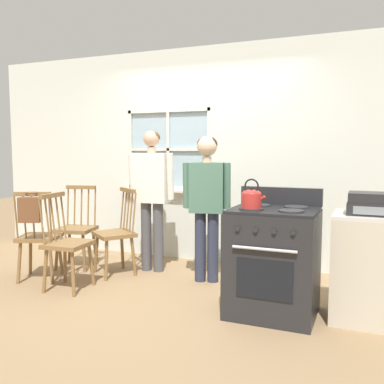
{
  "coord_description": "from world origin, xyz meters",
  "views": [
    {
      "loc": [
        1.93,
        -3.67,
        1.43
      ],
      "look_at": [
        0.28,
        0.28,
        1.0
      ],
      "focal_mm": 40.0,
      "sensor_mm": 36.0,
      "label": 1
    }
  ],
  "objects_px": {
    "chair_near_wall": "(77,229)",
    "potted_plant": "(156,184)",
    "handbag": "(30,209)",
    "chair_by_window": "(39,238)",
    "chair_center_cluster": "(66,245)",
    "stove": "(273,261)",
    "side_counter": "(367,268)",
    "chair_near_stove": "(116,234)",
    "kettle": "(251,198)",
    "person_teen_center": "(207,194)",
    "person_elderly_left": "(152,188)",
    "stereo": "(369,204)"
  },
  "relations": [
    {
      "from": "chair_near_wall",
      "to": "handbag",
      "type": "distance_m",
      "value": 0.87
    },
    {
      "from": "chair_near_wall",
      "to": "handbag",
      "type": "bearing_deg",
      "value": -99.98
    },
    {
      "from": "potted_plant",
      "to": "handbag",
      "type": "relative_size",
      "value": 0.87
    },
    {
      "from": "chair_by_window",
      "to": "stereo",
      "type": "relative_size",
      "value": 2.9
    },
    {
      "from": "chair_near_stove",
      "to": "kettle",
      "type": "bearing_deg",
      "value": 16.43
    },
    {
      "from": "chair_near_stove",
      "to": "chair_near_wall",
      "type": "bearing_deg",
      "value": -150.48
    },
    {
      "from": "kettle",
      "to": "side_counter",
      "type": "distance_m",
      "value": 1.11
    },
    {
      "from": "potted_plant",
      "to": "handbag",
      "type": "bearing_deg",
      "value": -111.47
    },
    {
      "from": "kettle",
      "to": "handbag",
      "type": "relative_size",
      "value": 0.8
    },
    {
      "from": "person_elderly_left",
      "to": "stereo",
      "type": "height_order",
      "value": "person_elderly_left"
    },
    {
      "from": "chair_by_window",
      "to": "person_elderly_left",
      "type": "distance_m",
      "value": 1.36
    },
    {
      "from": "kettle",
      "to": "handbag",
      "type": "height_order",
      "value": "kettle"
    },
    {
      "from": "chair_near_wall",
      "to": "potted_plant",
      "type": "distance_m",
      "value": 1.16
    },
    {
      "from": "chair_near_wall",
      "to": "handbag",
      "type": "xyz_separation_m",
      "value": [
        0.04,
        -0.8,
        0.35
      ]
    },
    {
      "from": "chair_center_cluster",
      "to": "handbag",
      "type": "height_order",
      "value": "same"
    },
    {
      "from": "person_elderly_left",
      "to": "stereo",
      "type": "bearing_deg",
      "value": -19.95
    },
    {
      "from": "chair_near_wall",
      "to": "kettle",
      "type": "xyz_separation_m",
      "value": [
        2.36,
        -0.71,
        0.56
      ]
    },
    {
      "from": "chair_near_stove",
      "to": "kettle",
      "type": "distance_m",
      "value": 1.94
    },
    {
      "from": "person_teen_center",
      "to": "side_counter",
      "type": "distance_m",
      "value": 1.76
    },
    {
      "from": "chair_near_wall",
      "to": "chair_center_cluster",
      "type": "xyz_separation_m",
      "value": [
        0.43,
        -0.72,
        0.0
      ]
    },
    {
      "from": "chair_by_window",
      "to": "side_counter",
      "type": "bearing_deg",
      "value": 159.73
    },
    {
      "from": "chair_by_window",
      "to": "chair_near_wall",
      "type": "distance_m",
      "value": 0.58
    },
    {
      "from": "stereo",
      "to": "chair_center_cluster",
      "type": "bearing_deg",
      "value": -174.43
    },
    {
      "from": "stereo",
      "to": "kettle",
      "type": "bearing_deg",
      "value": -164.09
    },
    {
      "from": "side_counter",
      "to": "stereo",
      "type": "bearing_deg",
      "value": -90.0
    },
    {
      "from": "chair_by_window",
      "to": "chair_center_cluster",
      "type": "distance_m",
      "value": 0.51
    },
    {
      "from": "person_elderly_left",
      "to": "kettle",
      "type": "height_order",
      "value": "person_elderly_left"
    },
    {
      "from": "stove",
      "to": "side_counter",
      "type": "xyz_separation_m",
      "value": [
        0.75,
        0.15,
        -0.02
      ]
    },
    {
      "from": "side_counter",
      "to": "stereo",
      "type": "xyz_separation_m",
      "value": [
        0.0,
        -0.02,
        0.54
      ]
    },
    {
      "from": "chair_near_wall",
      "to": "chair_center_cluster",
      "type": "distance_m",
      "value": 0.84
    },
    {
      "from": "chair_by_window",
      "to": "person_elderly_left",
      "type": "relative_size",
      "value": 0.6
    },
    {
      "from": "side_counter",
      "to": "stereo",
      "type": "distance_m",
      "value": 0.54
    },
    {
      "from": "kettle",
      "to": "chair_center_cluster",
      "type": "bearing_deg",
      "value": -179.51
    },
    {
      "from": "chair_near_stove",
      "to": "stereo",
      "type": "distance_m",
      "value": 2.74
    },
    {
      "from": "stereo",
      "to": "chair_near_wall",
      "type": "bearing_deg",
      "value": 172.2
    },
    {
      "from": "chair_near_stove",
      "to": "person_elderly_left",
      "type": "distance_m",
      "value": 0.67
    },
    {
      "from": "chair_near_wall",
      "to": "chair_near_stove",
      "type": "height_order",
      "value": "same"
    },
    {
      "from": "person_teen_center",
      "to": "stove",
      "type": "height_order",
      "value": "person_teen_center"
    },
    {
      "from": "stove",
      "to": "side_counter",
      "type": "relative_size",
      "value": 1.2
    },
    {
      "from": "side_counter",
      "to": "person_elderly_left",
      "type": "bearing_deg",
      "value": 164.87
    },
    {
      "from": "chair_near_stove",
      "to": "potted_plant",
      "type": "bearing_deg",
      "value": 122.72
    },
    {
      "from": "chair_near_stove",
      "to": "handbag",
      "type": "relative_size",
      "value": 3.21
    },
    {
      "from": "chair_center_cluster",
      "to": "side_counter",
      "type": "height_order",
      "value": "chair_center_cluster"
    },
    {
      "from": "handbag",
      "to": "stereo",
      "type": "height_order",
      "value": "stereo"
    },
    {
      "from": "chair_center_cluster",
      "to": "side_counter",
      "type": "bearing_deg",
      "value": -89.19
    },
    {
      "from": "chair_by_window",
      "to": "handbag",
      "type": "distance_m",
      "value": 0.42
    },
    {
      "from": "chair_by_window",
      "to": "person_teen_center",
      "type": "relative_size",
      "value": 0.63
    },
    {
      "from": "chair_near_wall",
      "to": "potted_plant",
      "type": "relative_size",
      "value": 3.68
    },
    {
      "from": "side_counter",
      "to": "chair_near_stove",
      "type": "bearing_deg",
      "value": 172.43
    },
    {
      "from": "chair_near_stove",
      "to": "potted_plant",
      "type": "distance_m",
      "value": 1.02
    }
  ]
}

